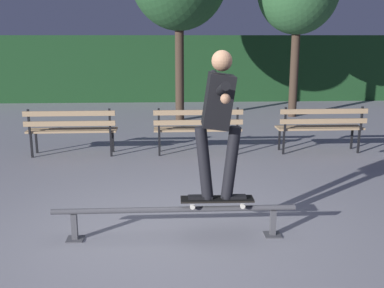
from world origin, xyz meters
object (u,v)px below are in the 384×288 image
(skateboard, at_px, (217,200))
(park_bench_right_center, at_px, (321,124))
(park_bench_leftmost, at_px, (71,127))
(park_bench_left_center, at_px, (198,126))
(grind_rail, at_px, (175,214))
(skateboarder, at_px, (218,113))

(skateboard, height_order, park_bench_right_center, park_bench_right_center)
(skateboard, height_order, park_bench_leftmost, park_bench_leftmost)
(skateboard, height_order, park_bench_left_center, park_bench_left_center)
(grind_rail, distance_m, park_bench_left_center, 3.59)
(grind_rail, distance_m, skateboarder, 1.18)
(skateboard, bearing_deg, grind_rail, 180.00)
(skateboarder, bearing_deg, grind_rail, 179.99)
(grind_rail, bearing_deg, park_bench_left_center, 82.38)
(skateboarder, height_order, park_bench_leftmost, skateboarder)
(park_bench_left_center, height_order, park_bench_right_center, same)
(skateboard, distance_m, park_bench_left_center, 3.55)
(skateboard, bearing_deg, skateboarder, -0.92)
(skateboarder, distance_m, park_bench_leftmost, 4.28)
(skateboard, height_order, skateboarder, skateboarder)
(skateboarder, bearing_deg, skateboard, 179.08)
(skateboarder, bearing_deg, park_bench_left_center, 89.73)
(skateboarder, xyz_separation_m, park_bench_right_center, (2.29, 3.55, -0.83))
(skateboarder, xyz_separation_m, park_bench_left_center, (0.02, 3.55, -0.83))
(grind_rail, relative_size, skateboarder, 1.67)
(grind_rail, distance_m, park_bench_leftmost, 3.99)
(skateboard, relative_size, park_bench_leftmost, 0.49)
(grind_rail, height_order, park_bench_right_center, park_bench_right_center)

